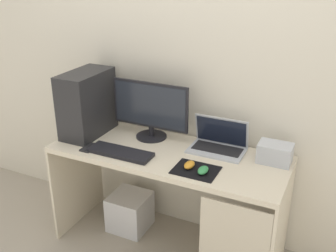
# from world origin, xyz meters

# --- Properties ---
(ground_plane) EXTENTS (8.00, 8.00, 0.00)m
(ground_plane) POSITION_xyz_m (0.00, 0.00, 0.00)
(ground_plane) COLOR #9E9384
(wall_back) EXTENTS (4.00, 0.05, 2.60)m
(wall_back) POSITION_xyz_m (0.00, 0.33, 1.30)
(wall_back) COLOR beige
(wall_back) RESTS_ON ground_plane
(desk) EXTENTS (1.52, 0.58, 0.74)m
(desk) POSITION_xyz_m (0.02, -0.01, 0.59)
(desk) COLOR beige
(desk) RESTS_ON ground_plane
(pc_tower) EXTENTS (0.22, 0.41, 0.44)m
(pc_tower) POSITION_xyz_m (-0.63, 0.03, 0.96)
(pc_tower) COLOR #232326
(pc_tower) RESTS_ON desk
(monitor) EXTENTS (0.55, 0.21, 0.39)m
(monitor) POSITION_xyz_m (-0.20, 0.15, 0.94)
(monitor) COLOR black
(monitor) RESTS_ON desk
(laptop) EXTENTS (0.35, 0.22, 0.21)m
(laptop) POSITION_xyz_m (0.28, 0.17, 0.78)
(laptop) COLOR #B7BCC6
(laptop) RESTS_ON desk
(projector) EXTENTS (0.20, 0.14, 0.12)m
(projector) POSITION_xyz_m (0.64, 0.16, 0.80)
(projector) COLOR #B7BCC6
(projector) RESTS_ON desk
(keyboard) EXTENTS (0.42, 0.14, 0.02)m
(keyboard) POSITION_xyz_m (-0.26, -0.16, 0.75)
(keyboard) COLOR black
(keyboard) RESTS_ON desk
(mousepad) EXTENTS (0.26, 0.20, 0.00)m
(mousepad) POSITION_xyz_m (0.25, -0.15, 0.74)
(mousepad) COLOR black
(mousepad) RESTS_ON desk
(mouse_left) EXTENTS (0.06, 0.10, 0.03)m
(mouse_left) POSITION_xyz_m (0.20, -0.14, 0.76)
(mouse_left) COLOR orange
(mouse_left) RESTS_ON mousepad
(mouse_right) EXTENTS (0.06, 0.10, 0.03)m
(mouse_right) POSITION_xyz_m (0.30, -0.16, 0.76)
(mouse_right) COLOR #338C4C
(mouse_right) RESTS_ON mousepad
(cell_phone) EXTENTS (0.07, 0.13, 0.01)m
(cell_phone) POSITION_xyz_m (-0.48, -0.17, 0.74)
(cell_phone) COLOR #232326
(cell_phone) RESTS_ON desk
(subwoofer) EXTENTS (0.27, 0.27, 0.27)m
(subwoofer) POSITION_xyz_m (-0.34, 0.06, 0.14)
(subwoofer) COLOR silver
(subwoofer) RESTS_ON ground_plane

